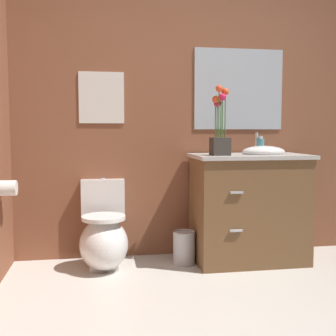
{
  "coord_description": "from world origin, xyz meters",
  "views": [
    {
      "loc": [
        -0.8,
        -1.9,
        1.09
      ],
      "look_at": [
        -0.26,
        1.32,
        0.8
      ],
      "focal_mm": 44.76,
      "sensor_mm": 36.0,
      "label": 1
    }
  ],
  "objects_px": {
    "wall_mirror": "(239,89)",
    "trash_bin": "(184,247)",
    "flower_vase": "(220,132)",
    "wall_poster": "(101,98)",
    "toilet_paper_roll": "(9,188)",
    "vanity_cabinet": "(249,207)",
    "toilet": "(104,237)",
    "soap_bottle": "(260,146)"
  },
  "relations": [
    {
      "from": "wall_mirror",
      "to": "trash_bin",
      "type": "bearing_deg",
      "value": -152.05
    },
    {
      "from": "flower_vase",
      "to": "wall_poster",
      "type": "height_order",
      "value": "wall_poster"
    },
    {
      "from": "toilet_paper_roll",
      "to": "wall_poster",
      "type": "bearing_deg",
      "value": 34.8
    },
    {
      "from": "vanity_cabinet",
      "to": "toilet_paper_roll",
      "type": "distance_m",
      "value": 1.88
    },
    {
      "from": "toilet_paper_roll",
      "to": "toilet",
      "type": "bearing_deg",
      "value": 16.39
    },
    {
      "from": "wall_mirror",
      "to": "toilet_paper_roll",
      "type": "distance_m",
      "value": 2.07
    },
    {
      "from": "vanity_cabinet",
      "to": "toilet_paper_roll",
      "type": "relative_size",
      "value": 9.76
    },
    {
      "from": "trash_bin",
      "to": "wall_mirror",
      "type": "distance_m",
      "value": 1.45
    },
    {
      "from": "toilet",
      "to": "toilet_paper_roll",
      "type": "relative_size",
      "value": 6.27
    },
    {
      "from": "toilet_paper_roll",
      "to": "wall_mirror",
      "type": "bearing_deg",
      "value": 14.0
    },
    {
      "from": "soap_bottle",
      "to": "trash_bin",
      "type": "height_order",
      "value": "soap_bottle"
    },
    {
      "from": "soap_bottle",
      "to": "wall_mirror",
      "type": "height_order",
      "value": "wall_mirror"
    },
    {
      "from": "toilet_paper_roll",
      "to": "flower_vase",
      "type": "bearing_deg",
      "value": 2.7
    },
    {
      "from": "toilet_paper_roll",
      "to": "vanity_cabinet",
      "type": "bearing_deg",
      "value": 5.21
    },
    {
      "from": "flower_vase",
      "to": "trash_bin",
      "type": "height_order",
      "value": "flower_vase"
    },
    {
      "from": "vanity_cabinet",
      "to": "toilet",
      "type": "bearing_deg",
      "value": 178.73
    },
    {
      "from": "toilet",
      "to": "toilet_paper_roll",
      "type": "bearing_deg",
      "value": -163.61
    },
    {
      "from": "toilet",
      "to": "wall_mirror",
      "type": "bearing_deg",
      "value": 12.63
    },
    {
      "from": "trash_bin",
      "to": "wall_poster",
      "type": "distance_m",
      "value": 1.42
    },
    {
      "from": "wall_poster",
      "to": "vanity_cabinet",
      "type": "bearing_deg",
      "value": -13.8
    },
    {
      "from": "flower_vase",
      "to": "wall_mirror",
      "type": "xyz_separation_m",
      "value": [
        0.28,
        0.39,
        0.37
      ]
    },
    {
      "from": "vanity_cabinet",
      "to": "soap_bottle",
      "type": "relative_size",
      "value": 7.3
    },
    {
      "from": "wall_poster",
      "to": "wall_mirror",
      "type": "bearing_deg",
      "value": 0.0
    },
    {
      "from": "soap_bottle",
      "to": "wall_mirror",
      "type": "distance_m",
      "value": 0.53
    },
    {
      "from": "vanity_cabinet",
      "to": "wall_poster",
      "type": "relative_size",
      "value": 2.53
    },
    {
      "from": "flower_vase",
      "to": "toilet_paper_roll",
      "type": "height_order",
      "value": "flower_vase"
    },
    {
      "from": "flower_vase",
      "to": "vanity_cabinet",
      "type": "bearing_deg",
      "value": 18.54
    },
    {
      "from": "toilet",
      "to": "soap_bottle",
      "type": "xyz_separation_m",
      "value": [
        1.34,
        0.11,
        0.72
      ]
    },
    {
      "from": "trash_bin",
      "to": "soap_bottle",
      "type": "bearing_deg",
      "value": 11.0
    },
    {
      "from": "soap_bottle",
      "to": "wall_mirror",
      "type": "relative_size",
      "value": 0.18
    },
    {
      "from": "wall_mirror",
      "to": "flower_vase",
      "type": "bearing_deg",
      "value": -125.92
    },
    {
      "from": "vanity_cabinet",
      "to": "trash_bin",
      "type": "distance_m",
      "value": 0.64
    },
    {
      "from": "soap_bottle",
      "to": "trash_bin",
      "type": "xyz_separation_m",
      "value": [
        -0.69,
        -0.13,
        -0.82
      ]
    },
    {
      "from": "soap_bottle",
      "to": "trash_bin",
      "type": "bearing_deg",
      "value": -169.0
    },
    {
      "from": "flower_vase",
      "to": "soap_bottle",
      "type": "distance_m",
      "value": 0.5
    },
    {
      "from": "soap_bottle",
      "to": "toilet_paper_roll",
      "type": "relative_size",
      "value": 1.34
    },
    {
      "from": "wall_poster",
      "to": "toilet_paper_roll",
      "type": "distance_m",
      "value": 1.06
    },
    {
      "from": "vanity_cabinet",
      "to": "soap_bottle",
      "type": "xyz_separation_m",
      "value": [
        0.14,
        0.14,
        0.5
      ]
    },
    {
      "from": "toilet",
      "to": "wall_poster",
      "type": "bearing_deg",
      "value": 90.0
    },
    {
      "from": "toilet",
      "to": "trash_bin",
      "type": "bearing_deg",
      "value": -1.95
    },
    {
      "from": "trash_bin",
      "to": "wall_poster",
      "type": "xyz_separation_m",
      "value": [
        -0.65,
        0.29,
        1.23
      ]
    },
    {
      "from": "vanity_cabinet",
      "to": "toilet_paper_roll",
      "type": "height_order",
      "value": "vanity_cabinet"
    }
  ]
}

